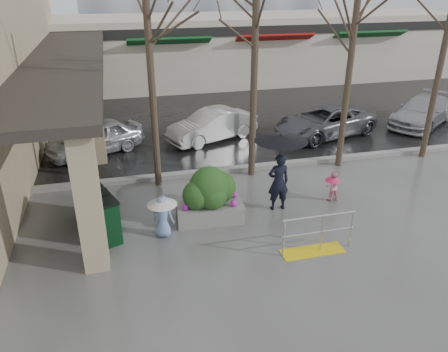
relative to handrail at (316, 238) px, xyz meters
name	(u,v)px	position (x,y,z in m)	size (l,w,h in m)	color
ground	(249,233)	(-1.36, 1.20, -0.38)	(120.00, 120.00, 0.00)	#51514F
street_asphalt	(158,71)	(-1.36, 23.20, -0.37)	(120.00, 36.00, 0.01)	black
curb	(215,171)	(-1.36, 5.20, -0.30)	(120.00, 0.30, 0.15)	gray
canopy_slab	(63,54)	(-6.16, 9.20, 3.25)	(2.80, 18.00, 0.25)	#2D2823
pillar_front	(88,201)	(-5.26, 0.70, 1.37)	(0.55, 0.55, 3.50)	tan
pillar_back	(94,116)	(-5.26, 7.20, 1.37)	(0.55, 0.55, 3.50)	tan
storefront_row	(195,50)	(0.64, 19.17, 1.64)	(34.00, 6.74, 4.00)	beige
handrail	(316,238)	(0.00, 0.00, 0.00)	(1.90, 0.50, 1.03)	yellow
tree_west	(147,22)	(-3.36, 4.80, 4.71)	(3.20, 3.20, 6.80)	#382B21
tree_midwest	(256,14)	(-0.16, 4.80, 4.86)	(3.20, 3.20, 7.00)	#382B21
tree_mideast	(355,24)	(3.14, 4.80, 4.48)	(3.20, 3.20, 6.50)	#382B21
woman	(280,162)	(-0.15, 2.30, 1.13)	(1.50, 1.50, 2.35)	black
child_pink	(332,184)	(1.64, 2.41, 0.15)	(0.47, 0.47, 0.92)	pink
child_blue	(163,212)	(-3.57, 1.65, 0.34)	(0.79, 0.79, 1.16)	#799ED8
planter	(210,195)	(-2.21, 2.17, 0.39)	(1.90, 1.10, 1.60)	slate
news_boxes	(98,209)	(-5.22, 2.43, 0.24)	(1.22, 2.23, 1.22)	#0B3418
car_a	(95,138)	(-5.39, 8.15, 0.25)	(1.49, 3.70, 1.26)	silver
car_b	(212,125)	(-0.71, 8.51, 0.25)	(1.33, 3.82, 1.26)	silver
car_c	(325,121)	(4.03, 7.85, 0.25)	(2.09, 4.53, 1.26)	#5A5C62
car_d	(423,111)	(9.03, 8.16, 0.25)	(1.77, 4.34, 1.26)	#B0AFB4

